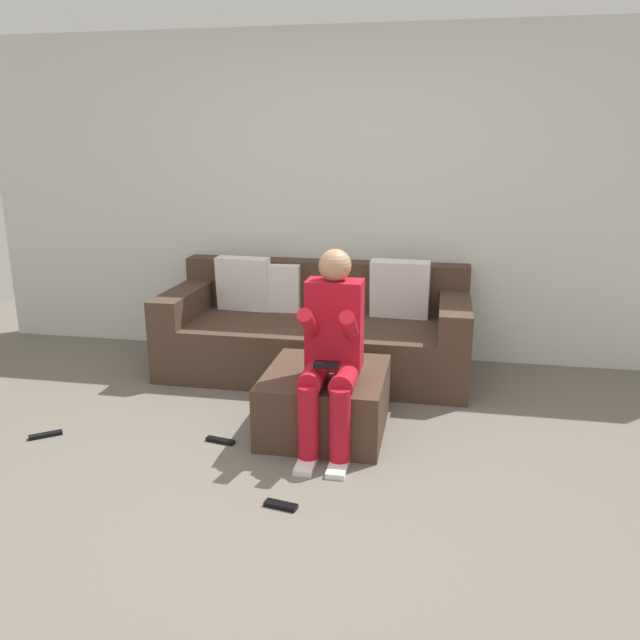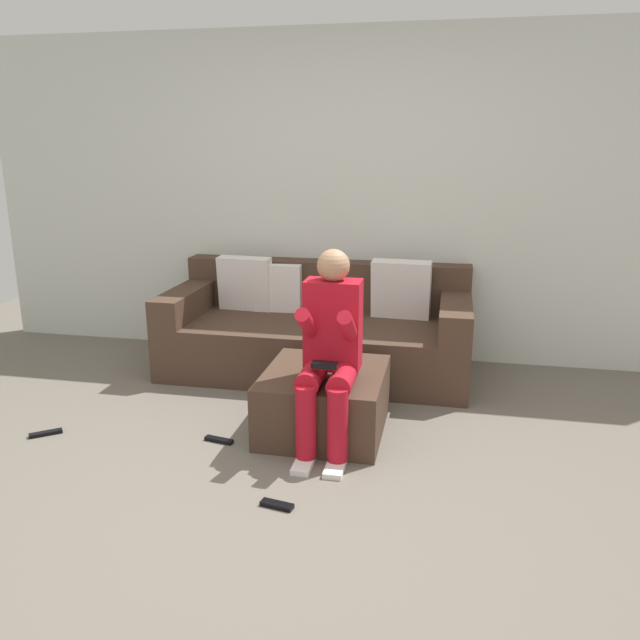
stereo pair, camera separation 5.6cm
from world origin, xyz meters
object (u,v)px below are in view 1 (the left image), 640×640
Objects in this scene: couch_sectional at (317,331)px; remote_under_side_table at (46,435)px; remote_near_ottoman at (281,505)px; person_seated at (331,348)px; remote_by_storage_bin at (220,441)px; ottoman at (326,401)px.

couch_sectional is 2.02m from remote_under_side_table.
person_seated is at bearing 90.28° from remote_near_ottoman.
couch_sectional is 1.33m from person_seated.
couch_sectional is 1.41m from remote_by_storage_bin.
remote_by_storage_bin is (-0.31, -1.34, -0.29)m from couch_sectional.
remote_near_ottoman is 0.79m from remote_by_storage_bin.
person_seated is 1.80m from remote_under_side_table.
couch_sectional is 1.99× the size of person_seated.
remote_near_ottoman is (-0.12, -0.69, -0.58)m from person_seated.
couch_sectional is at bearing 103.88° from ottoman.
ottoman is at bearing 96.86° from remote_near_ottoman.
ottoman is 1.68m from remote_under_side_table.
remote_near_ottoman is 1.63m from remote_under_side_table.
remote_under_side_table is (-1.62, -0.41, -0.18)m from ottoman.
couch_sectional is at bearing 104.68° from person_seated.
remote_under_side_table is at bearing -132.81° from couch_sectional.
remote_under_side_table is at bearing 173.42° from remote_near_ottoman.
person_seated is 6.35× the size of remote_by_storage_bin.
ottoman is 0.66m from remote_by_storage_bin.
person_seated reaches higher than remote_by_storage_bin.
person_seated reaches higher than ottoman.
person_seated is at bearing -75.32° from couch_sectional.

